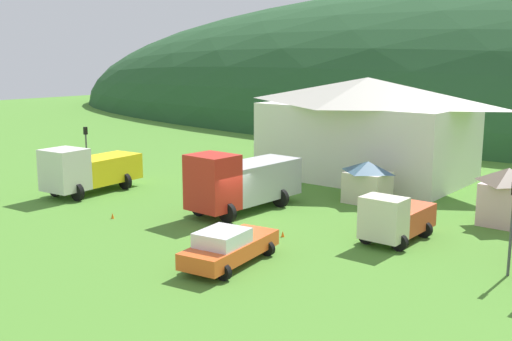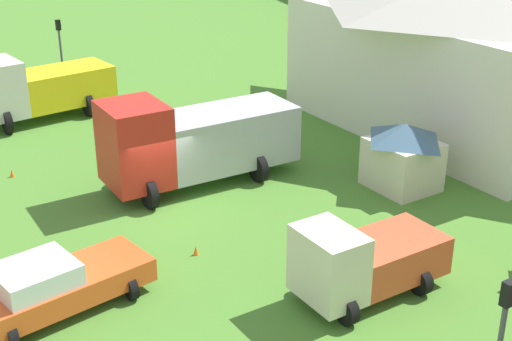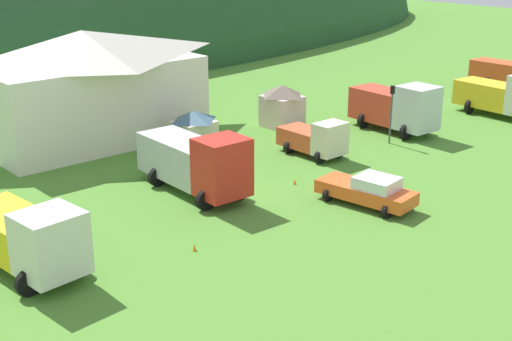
{
  "view_description": "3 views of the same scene",
  "coord_description": "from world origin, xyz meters",
  "px_view_note": "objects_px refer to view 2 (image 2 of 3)",
  "views": [
    {
      "loc": [
        20.74,
        -24.09,
        8.86
      ],
      "look_at": [
        -2.29,
        4.45,
        1.92
      ],
      "focal_mm": 42.17,
      "sensor_mm": 36.0,
      "label": 1
    },
    {
      "loc": [
        21.5,
        -10.11,
        11.6
      ],
      "look_at": [
        0.93,
        3.32,
        1.02
      ],
      "focal_mm": 50.53,
      "sensor_mm": 36.0,
      "label": 2
    },
    {
      "loc": [
        -22.61,
        -26.9,
        13.65
      ],
      "look_at": [
        1.49,
        0.2,
        1.08
      ],
      "focal_mm": 48.76,
      "sensor_mm": 36.0,
      "label": 3
    }
  ],
  "objects_px": {
    "depot_building": "(457,47)",
    "crane_truck_red": "(192,140)",
    "flatbed_truck_yellow": "(33,88)",
    "service_pickup_orange": "(54,286)",
    "traffic_cone_mid_row": "(12,177)",
    "traffic_cone_near_pickup": "(196,255)",
    "play_shed_cream": "(403,155)",
    "traffic_light_west": "(61,47)",
    "light_truck_cream": "(362,260)"
  },
  "relations": [
    {
      "from": "crane_truck_red",
      "to": "traffic_cone_mid_row",
      "type": "bearing_deg",
      "value": -36.04
    },
    {
      "from": "traffic_light_west",
      "to": "service_pickup_orange",
      "type": "bearing_deg",
      "value": -20.03
    },
    {
      "from": "depot_building",
      "to": "crane_truck_red",
      "type": "height_order",
      "value": "depot_building"
    },
    {
      "from": "light_truck_cream",
      "to": "traffic_cone_near_pickup",
      "type": "relative_size",
      "value": 7.3
    },
    {
      "from": "depot_building",
      "to": "play_shed_cream",
      "type": "height_order",
      "value": "depot_building"
    },
    {
      "from": "depot_building",
      "to": "traffic_light_west",
      "type": "bearing_deg",
      "value": -139.68
    },
    {
      "from": "traffic_light_west",
      "to": "light_truck_cream",
      "type": "bearing_deg",
      "value": 0.37
    },
    {
      "from": "service_pickup_orange",
      "to": "traffic_cone_near_pickup",
      "type": "height_order",
      "value": "service_pickup_orange"
    },
    {
      "from": "light_truck_cream",
      "to": "service_pickup_orange",
      "type": "relative_size",
      "value": 0.84
    },
    {
      "from": "depot_building",
      "to": "light_truck_cream",
      "type": "distance_m",
      "value": 16.07
    },
    {
      "from": "light_truck_cream",
      "to": "play_shed_cream",
      "type": "bearing_deg",
      "value": -141.55
    },
    {
      "from": "play_shed_cream",
      "to": "traffic_cone_near_pickup",
      "type": "bearing_deg",
      "value": -88.37
    },
    {
      "from": "light_truck_cream",
      "to": "traffic_cone_mid_row",
      "type": "xyz_separation_m",
      "value": [
        -14.13,
        -6.0,
        -1.17
      ]
    },
    {
      "from": "depot_building",
      "to": "service_pickup_orange",
      "type": "bearing_deg",
      "value": -77.01
    },
    {
      "from": "traffic_cone_mid_row",
      "to": "service_pickup_orange",
      "type": "bearing_deg",
      "value": -9.15
    },
    {
      "from": "crane_truck_red",
      "to": "traffic_cone_mid_row",
      "type": "height_order",
      "value": "crane_truck_red"
    },
    {
      "from": "depot_building",
      "to": "play_shed_cream",
      "type": "distance_m",
      "value": 8.28
    },
    {
      "from": "crane_truck_red",
      "to": "light_truck_cream",
      "type": "distance_m",
      "value": 9.63
    },
    {
      "from": "play_shed_cream",
      "to": "service_pickup_orange",
      "type": "xyz_separation_m",
      "value": [
        0.89,
        -13.92,
        -0.5
      ]
    },
    {
      "from": "light_truck_cream",
      "to": "service_pickup_orange",
      "type": "height_order",
      "value": "light_truck_cream"
    },
    {
      "from": "depot_building",
      "to": "traffic_light_west",
      "type": "distance_m",
      "value": 20.63
    },
    {
      "from": "light_truck_cream",
      "to": "service_pickup_orange",
      "type": "xyz_separation_m",
      "value": [
        -4.04,
        -7.63,
        -0.34
      ]
    },
    {
      "from": "flatbed_truck_yellow",
      "to": "service_pickup_orange",
      "type": "height_order",
      "value": "flatbed_truck_yellow"
    },
    {
      "from": "play_shed_cream",
      "to": "traffic_cone_mid_row",
      "type": "bearing_deg",
      "value": -126.81
    },
    {
      "from": "flatbed_truck_yellow",
      "to": "crane_truck_red",
      "type": "distance_m",
      "value": 11.22
    },
    {
      "from": "traffic_cone_near_pickup",
      "to": "traffic_cone_mid_row",
      "type": "bearing_deg",
      "value": -161.53
    },
    {
      "from": "service_pickup_orange",
      "to": "play_shed_cream",
      "type": "bearing_deg",
      "value": 175.59
    },
    {
      "from": "service_pickup_orange",
      "to": "traffic_cone_mid_row",
      "type": "bearing_deg",
      "value": -107.2
    },
    {
      "from": "flatbed_truck_yellow",
      "to": "light_truck_cream",
      "type": "height_order",
      "value": "flatbed_truck_yellow"
    },
    {
      "from": "light_truck_cream",
      "to": "traffic_cone_mid_row",
      "type": "relative_size",
      "value": 7.11
    },
    {
      "from": "crane_truck_red",
      "to": "traffic_cone_mid_row",
      "type": "relative_size",
      "value": 11.97
    },
    {
      "from": "service_pickup_orange",
      "to": "traffic_cone_mid_row",
      "type": "distance_m",
      "value": 10.25
    },
    {
      "from": "depot_building",
      "to": "flatbed_truck_yellow",
      "type": "bearing_deg",
      "value": -125.79
    },
    {
      "from": "play_shed_cream",
      "to": "light_truck_cream",
      "type": "relative_size",
      "value": 0.58
    },
    {
      "from": "flatbed_truck_yellow",
      "to": "traffic_cone_near_pickup",
      "type": "relative_size",
      "value": 11.18
    },
    {
      "from": "flatbed_truck_yellow",
      "to": "traffic_cone_near_pickup",
      "type": "distance_m",
      "value": 15.9
    },
    {
      "from": "flatbed_truck_yellow",
      "to": "depot_building",
      "type": "bearing_deg",
      "value": 139.09
    },
    {
      "from": "traffic_light_west",
      "to": "traffic_cone_near_pickup",
      "type": "distance_m",
      "value": 20.18
    },
    {
      "from": "flatbed_truck_yellow",
      "to": "traffic_light_west",
      "type": "distance_m",
      "value": 5.0
    },
    {
      "from": "light_truck_cream",
      "to": "traffic_cone_mid_row",
      "type": "bearing_deg",
      "value": -66.58
    },
    {
      "from": "traffic_light_west",
      "to": "traffic_cone_near_pickup",
      "type": "xyz_separation_m",
      "value": [
        19.86,
        -2.68,
        -2.39
      ]
    },
    {
      "from": "service_pickup_orange",
      "to": "traffic_light_west",
      "type": "bearing_deg",
      "value": -118.08
    },
    {
      "from": "traffic_cone_near_pickup",
      "to": "flatbed_truck_yellow",
      "type": "bearing_deg",
      "value": -179.42
    },
    {
      "from": "service_pickup_orange",
      "to": "flatbed_truck_yellow",
      "type": "bearing_deg",
      "value": -113.77
    },
    {
      "from": "flatbed_truck_yellow",
      "to": "service_pickup_orange",
      "type": "bearing_deg",
      "value": 69.15
    },
    {
      "from": "flatbed_truck_yellow",
      "to": "traffic_cone_near_pickup",
      "type": "bearing_deg",
      "value": 85.45
    },
    {
      "from": "depot_building",
      "to": "traffic_cone_near_pickup",
      "type": "relative_size",
      "value": 24.39
    },
    {
      "from": "flatbed_truck_yellow",
      "to": "crane_truck_red",
      "type": "bearing_deg",
      "value": 99.15
    },
    {
      "from": "play_shed_cream",
      "to": "traffic_cone_near_pickup",
      "type": "height_order",
      "value": "play_shed_cream"
    },
    {
      "from": "flatbed_truck_yellow",
      "to": "traffic_cone_mid_row",
      "type": "xyz_separation_m",
      "value": [
        6.35,
        -3.0,
        -1.61
      ]
    }
  ]
}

